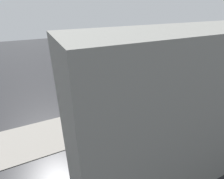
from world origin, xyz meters
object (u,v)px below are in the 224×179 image
object	(u,v)px
fire_hydrant	(97,107)
sign_post	(82,104)
delivery_truck	(186,68)
moving_hatchback	(132,76)
pedestrian	(84,105)

from	to	relation	value
fire_hydrant	sign_post	size ratio (longest dim) A/B	0.33
delivery_truck	fire_hydrant	bearing A→B (deg)	8.62
delivery_truck	sign_post	distance (m)	11.70
fire_hydrant	sign_post	distance (m)	2.06
moving_hatchback	fire_hydrant	world-z (taller)	moving_hatchback
delivery_truck	pedestrian	world-z (taller)	delivery_truck
moving_hatchback	sign_post	world-z (taller)	sign_post
moving_hatchback	pedestrian	distance (m)	6.46
pedestrian	delivery_truck	bearing A→B (deg)	-170.78
moving_hatchback	delivery_truck	world-z (taller)	delivery_truck
moving_hatchback	delivery_truck	bearing A→B (deg)	166.86
delivery_truck	sign_post	bearing A→B (deg)	12.72
moving_hatchback	pedestrian	bearing A→B (deg)	28.49
delivery_truck	fire_hydrant	xyz separation A→B (m)	(10.09, 1.53, -0.97)
sign_post	pedestrian	bearing A→B (deg)	-110.12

